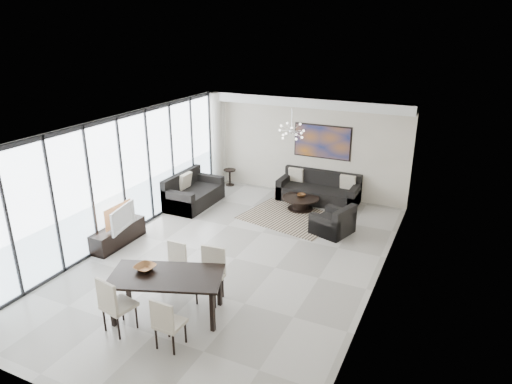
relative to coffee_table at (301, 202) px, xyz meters
The scene contains 20 objects.
room_shell 3.49m from the coffee_table, 87.79° to the right, with size 6.00×9.00×2.90m.
window_wall 4.73m from the coffee_table, 134.45° to the right, with size 0.37×8.95×2.90m.
soffit 2.80m from the coffee_table, 107.84° to the left, with size 5.98×0.40×0.26m, color white.
painting 1.90m from the coffee_table, 82.35° to the left, with size 1.68×0.04×0.98m, color #A85B17.
chandelier 2.28m from the coffee_table, 92.78° to the right, with size 0.66×0.66×0.71m.
rug 0.68m from the coffee_table, 94.20° to the right, with size 2.35×1.81×0.01m, color black.
coffee_table is the anchor object (origin of this frame).
bowl_coffee 0.20m from the coffee_table, 93.92° to the left, with size 0.25×0.25×0.08m, color brown.
sofa_main 0.86m from the coffee_table, 72.68° to the left, with size 2.28×0.93×0.83m.
loveseat 3.05m from the coffee_table, 161.45° to the right, with size 1.01×1.79×0.89m.
armchair 1.66m from the coffee_table, 41.09° to the right, with size 1.04×1.07×0.73m.
side_table 2.84m from the coffee_table, 161.58° to the left, with size 0.38×0.38×0.53m.
tv_console 4.90m from the coffee_table, 129.24° to the right, with size 0.41×1.47×0.46m, color black.
television 4.89m from the coffee_table, 127.18° to the right, with size 0.96×0.13×0.55m, color gray.
dining_table 5.60m from the coffee_table, 94.50° to the right, with size 2.13×1.57×0.80m.
dining_chair_sw 6.42m from the coffee_table, 98.40° to the right, with size 0.55×0.55×1.02m.
dining_chair_se 6.32m from the coffee_table, 89.26° to the right, with size 0.42×0.42×0.91m.
dining_chair_nw 4.79m from the coffee_table, 100.50° to the right, with size 0.42×0.42×0.90m.
dining_chair_ne 4.79m from the coffee_table, 90.13° to the right, with size 0.52×0.52×1.02m.
bowl_dining 5.68m from the coffee_table, 98.90° to the right, with size 0.36×0.36×0.09m, color brown.
Camera 1 is at (4.19, -7.80, 4.87)m, focal length 32.00 mm.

